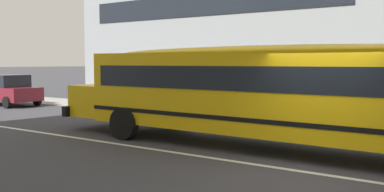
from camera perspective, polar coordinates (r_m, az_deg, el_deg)
name	(u,v)px	position (r m, az deg, el deg)	size (l,w,h in m)	color
ground_plane	(312,173)	(9.06, 16.19, -10.18)	(400.00, 400.00, 0.00)	#38383D
sidewalk_far	(377,127)	(16.12, 24.14, -3.91)	(120.00, 3.00, 0.01)	gray
lane_centreline	(312,173)	(9.06, 16.19, -10.16)	(110.00, 0.16, 0.01)	silver
school_bus	(256,87)	(11.16, 8.88, 1.19)	(12.29, 3.02, 2.74)	yellow
parked_car_maroon_end_of_row	(8,90)	(24.14, -24.11, 0.80)	(3.96, 2.00, 1.64)	maroon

